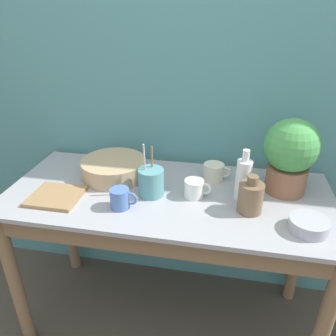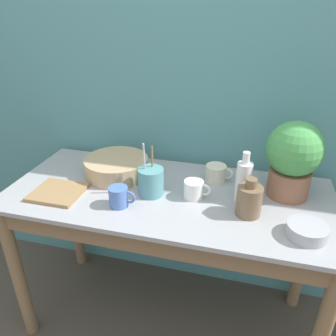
# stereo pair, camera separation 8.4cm
# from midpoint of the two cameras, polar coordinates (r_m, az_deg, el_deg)

# --- Properties ---
(wall_back) EXTENTS (6.00, 0.05, 2.40)m
(wall_back) POSITION_cam_midpoint_polar(r_m,az_deg,el_deg) (1.62, 1.02, 15.33)
(wall_back) COLOR teal
(wall_back) RESTS_ON ground_plane
(counter_table) EXTENTS (1.42, 0.63, 0.78)m
(counter_table) POSITION_cam_midpoint_polar(r_m,az_deg,el_deg) (1.50, -1.82, -9.73)
(counter_table) COLOR #846647
(counter_table) RESTS_ON ground_plane
(potted_plant) EXTENTS (0.23, 0.23, 0.33)m
(potted_plant) POSITION_cam_midpoint_polar(r_m,az_deg,el_deg) (1.45, 19.00, 2.38)
(potted_plant) COLOR #8C5B42
(potted_plant) RESTS_ON counter_table
(bowl_wash_large) EXTENTS (0.30, 0.30, 0.09)m
(bowl_wash_large) POSITION_cam_midpoint_polar(r_m,az_deg,el_deg) (1.58, -10.92, -0.06)
(bowl_wash_large) COLOR tan
(bowl_wash_large) RESTS_ON counter_table
(bottle_tall) EXTENTS (0.06, 0.06, 0.22)m
(bottle_tall) POSITION_cam_midpoint_polar(r_m,az_deg,el_deg) (1.38, 11.29, -1.84)
(bottle_tall) COLOR white
(bottle_tall) RESTS_ON counter_table
(bottle_short) EXTENTS (0.10, 0.10, 0.16)m
(bottle_short) POSITION_cam_midpoint_polar(r_m,az_deg,el_deg) (1.31, 12.43, -4.97)
(bottle_short) COLOR brown
(bottle_short) RESTS_ON counter_table
(mug_blue) EXTENTS (0.11, 0.08, 0.08)m
(mug_blue) POSITION_cam_midpoint_polar(r_m,az_deg,el_deg) (1.33, -10.05, -5.27)
(mug_blue) COLOR #4C70B7
(mug_blue) RESTS_ON counter_table
(mug_cream) EXTENTS (0.13, 0.09, 0.08)m
(mug_cream) POSITION_cam_midpoint_polar(r_m,az_deg,el_deg) (1.53, 6.48, -0.67)
(mug_cream) COLOR beige
(mug_cream) RESTS_ON counter_table
(mug_white) EXTENTS (0.11, 0.08, 0.08)m
(mug_white) POSITION_cam_midpoint_polar(r_m,az_deg,el_deg) (1.39, 2.93, -3.61)
(mug_white) COLOR white
(mug_white) RESTS_ON counter_table
(bowl_small_steel) EXTENTS (0.14, 0.14, 0.05)m
(bowl_small_steel) POSITION_cam_midpoint_polar(r_m,az_deg,el_deg) (1.29, 21.58, -9.23)
(bowl_small_steel) COLOR #A8A8B2
(bowl_small_steel) RESTS_ON counter_table
(utensil_cup) EXTENTS (0.11, 0.11, 0.24)m
(utensil_cup) POSITION_cam_midpoint_polar(r_m,az_deg,el_deg) (1.39, -4.70, -2.48)
(utensil_cup) COLOR #569399
(utensil_cup) RESTS_ON counter_table
(tray_board) EXTENTS (0.21, 0.19, 0.02)m
(tray_board) POSITION_cam_midpoint_polar(r_m,az_deg,el_deg) (1.49, -20.48, -4.65)
(tray_board) COLOR #99754C
(tray_board) RESTS_ON counter_table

